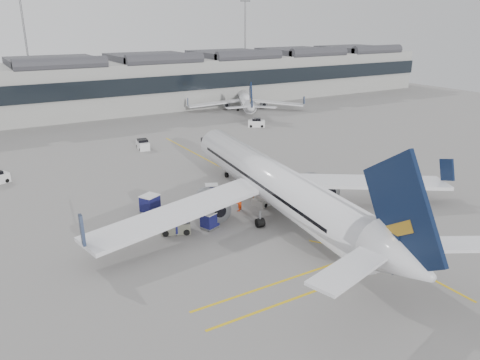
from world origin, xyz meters
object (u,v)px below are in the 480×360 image
airliner_main (276,184)px  ramp_agent_a (255,192)px  ramp_agent_b (238,203)px  pushback_tug (176,226)px  belt_loader (268,197)px  baggage_cart_a (212,191)px

airliner_main → ramp_agent_a: (0.74, 5.28, -2.67)m
ramp_agent_b → pushback_tug: bearing=-21.5°
belt_loader → pushback_tug: bearing=172.1°
belt_loader → baggage_cart_a: 6.76m
airliner_main → ramp_agent_b: airliner_main is taller
ramp_agent_b → belt_loader: bearing=152.1°
belt_loader → baggage_cart_a: bearing=119.9°
pushback_tug → ramp_agent_a: bearing=40.8°
airliner_main → ramp_agent_b: (-2.81, 3.12, -2.59)m
airliner_main → pushback_tug: 11.48m
ramp_agent_b → pushback_tug: size_ratio=0.59×
airliner_main → baggage_cart_a: airliner_main is taller
ramp_agent_a → pushback_tug: (-11.77, -3.79, -0.17)m
belt_loader → ramp_agent_a: (-0.67, 1.81, 0.27)m
ramp_agent_b → ramp_agent_a: bearing=178.6°
belt_loader → ramp_agent_a: size_ratio=3.01×
baggage_cart_a → pushback_tug: (-7.51, -6.59, -0.20)m
ramp_agent_b → pushback_tug: 8.38m
ramp_agent_b → baggage_cart_a: bearing=-114.6°
baggage_cart_a → ramp_agent_a: size_ratio=1.14×
belt_loader → ramp_agent_b: (-4.22, -0.35, 0.35)m
ramp_agent_a → ramp_agent_b: size_ratio=0.91×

